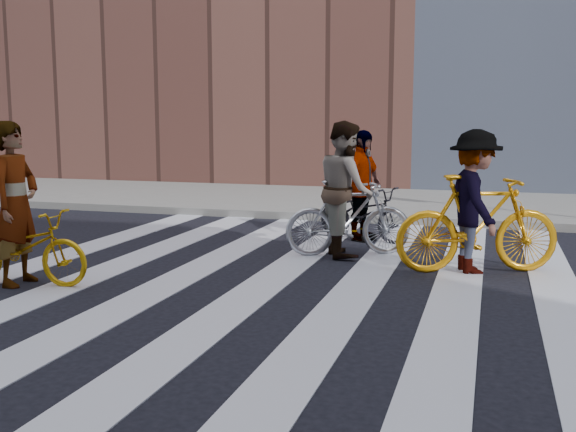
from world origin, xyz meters
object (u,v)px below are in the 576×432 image
at_px(bike_dark_rear, 364,213).
at_px(rider_rear, 361,186).
at_px(bike_silver_mid, 349,218).
at_px(rider_right, 474,202).
at_px(rider_left, 16,204).
at_px(bike_yellow_right, 478,224).
at_px(bike_yellow_left, 22,247).
at_px(rider_mid, 345,189).

relative_size(bike_dark_rear, rider_rear, 0.94).
height_order(bike_silver_mid, rider_right, rider_right).
bearing_deg(rider_left, rider_right, -70.30).
height_order(bike_dark_rear, rider_right, rider_right).
distance_m(bike_silver_mid, rider_rear, 1.30).
bearing_deg(bike_yellow_right, bike_yellow_left, 93.21).
xyz_separation_m(bike_yellow_left, rider_right, (5.09, 2.20, 0.47)).
distance_m(bike_yellow_right, rider_mid, 1.96).
height_order(rider_left, rider_mid, rider_left).
bearing_deg(bike_yellow_left, bike_silver_mid, -53.63).
height_order(bike_yellow_left, bike_silver_mid, bike_silver_mid).
xyz_separation_m(bike_dark_rear, rider_mid, (-0.04, -1.25, 0.52)).
relative_size(rider_left, rider_right, 1.06).
bearing_deg(bike_silver_mid, bike_dark_rear, -23.77).
bearing_deg(rider_mid, rider_rear, -23.77).
distance_m(rider_left, rider_rear, 5.25).
relative_size(bike_silver_mid, bike_dark_rear, 1.09).
bearing_deg(bike_silver_mid, rider_mid, 65.91).
bearing_deg(rider_mid, bike_yellow_left, 106.21).
bearing_deg(bike_dark_rear, rider_right, -114.74).
xyz_separation_m(bike_silver_mid, rider_right, (1.74, -0.59, 0.37)).
xyz_separation_m(bike_yellow_right, rider_right, (-0.05, 0.00, 0.28)).
bearing_deg(bike_dark_rear, bike_silver_mid, -157.87).
xyz_separation_m(bike_silver_mid, rider_mid, (-0.05, 0.00, 0.42)).
xyz_separation_m(bike_yellow_right, bike_dark_rear, (-1.80, 1.84, -0.19)).
height_order(bike_yellow_right, bike_dark_rear, bike_yellow_right).
relative_size(bike_silver_mid, bike_yellow_right, 0.87).
xyz_separation_m(bike_yellow_left, rider_rear, (3.29, 4.05, 0.44)).
bearing_deg(bike_yellow_left, rider_right, -70.10).
xyz_separation_m(rider_left, rider_mid, (3.35, 2.80, -0.00)).
distance_m(bike_silver_mid, rider_right, 1.87).
xyz_separation_m(bike_yellow_left, bike_silver_mid, (3.35, 2.80, 0.10)).
bearing_deg(bike_yellow_left, rider_rear, -42.62).
bearing_deg(bike_dark_rear, bike_yellow_left, 162.28).
height_order(bike_dark_rear, rider_rear, rider_rear).
bearing_deg(rider_mid, rider_right, -132.44).
bearing_deg(bike_yellow_right, bike_silver_mid, 51.66).
xyz_separation_m(rider_mid, rider_rear, (-0.01, 1.25, -0.07)).
bearing_deg(rider_mid, rider_left, 105.79).
height_order(bike_yellow_left, rider_left, rider_left).
xyz_separation_m(bike_silver_mid, bike_yellow_right, (1.79, -0.59, 0.08)).
xyz_separation_m(bike_dark_rear, rider_right, (1.75, -1.84, 0.47)).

